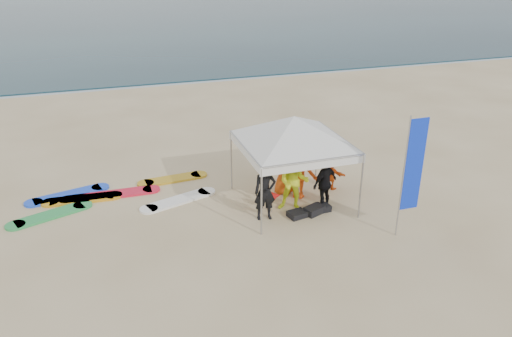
{
  "coord_description": "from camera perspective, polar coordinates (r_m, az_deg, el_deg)",
  "views": [
    {
      "loc": [
        -3.93,
        -9.83,
        6.97
      ],
      "look_at": [
        0.17,
        2.6,
        1.2
      ],
      "focal_mm": 35.0,
      "sensor_mm": 36.0,
      "label": 1
    }
  ],
  "objects": [
    {
      "name": "shoreline_foam",
      "position": [
        29.15,
        -10.11,
        9.6
      ],
      "size": [
        160.0,
        1.2,
        0.01
      ],
      "primitive_type": "cube",
      "color": "silver",
      "rests_on": "ground"
    },
    {
      "name": "feather_flag",
      "position": [
        13.15,
        17.47,
        0.2
      ],
      "size": [
        0.56,
        0.04,
        3.32
      ],
      "color": "#A5A5A8",
      "rests_on": "ground"
    },
    {
      "name": "person_black_a",
      "position": [
        13.77,
        1.03,
        -2.64
      ],
      "size": [
        0.64,
        0.45,
        1.68
      ],
      "primitive_type": "imported",
      "rotation": [
        0.0,
        0.0,
        -0.08
      ],
      "color": "black",
      "rests_on": "ground"
    },
    {
      "name": "person_seated",
      "position": [
        15.84,
        8.56,
        -0.57
      ],
      "size": [
        0.7,
        0.98,
        1.02
      ],
      "primitive_type": "imported",
      "rotation": [
        0.0,
        0.0,
        2.04
      ],
      "color": "#D85013",
      "rests_on": "ground"
    },
    {
      "name": "marker_pennant",
      "position": [
        14.3,
        2.27,
        -3.14
      ],
      "size": [
        0.28,
        0.28,
        0.64
      ],
      "color": "#A5A5A8",
      "rests_on": "ground"
    },
    {
      "name": "ground",
      "position": [
        12.67,
        3.01,
        -9.61
      ],
      "size": [
        120.0,
        120.0,
        0.0
      ],
      "primitive_type": "plane",
      "color": "beige",
      "rests_on": "ground"
    },
    {
      "name": "person_orange_b",
      "position": [
        15.25,
        3.19,
        -0.04
      ],
      "size": [
        0.82,
        0.54,
        1.64
      ],
      "primitive_type": "imported",
      "rotation": [
        0.0,
        0.0,
        3.11
      ],
      "color": "#C44A11",
      "rests_on": "ground"
    },
    {
      "name": "ocean",
      "position": [
        70.28,
        -15.68,
        17.3
      ],
      "size": [
        160.0,
        84.0,
        0.08
      ],
      "primitive_type": "cube",
      "color": "#0C2633",
      "rests_on": "ground"
    },
    {
      "name": "surfboard_spread",
      "position": [
        15.88,
        -16.22,
        -3.12
      ],
      "size": [
        5.63,
        2.48,
        0.07
      ],
      "color": "orange",
      "rests_on": "ground"
    },
    {
      "name": "person_orange_a",
      "position": [
        15.03,
        5.0,
        -0.22
      ],
      "size": [
        1.29,
        1.22,
        1.76
      ],
      "primitive_type": "imported",
      "rotation": [
        0.0,
        0.0,
        2.45
      ],
      "color": "#F24C15",
      "rests_on": "ground"
    },
    {
      "name": "gear_pile",
      "position": [
        14.44,
        6.41,
        -4.8
      ],
      "size": [
        1.35,
        0.57,
        0.22
      ],
      "color": "black",
      "rests_on": "ground"
    },
    {
      "name": "canopy_tent",
      "position": [
        14.0,
        4.39,
        5.93
      ],
      "size": [
        4.1,
        4.1,
        3.09
      ],
      "color": "#A5A5A8",
      "rests_on": "ground"
    },
    {
      "name": "person_black_b",
      "position": [
        14.52,
        7.87,
        -1.64
      ],
      "size": [
        1.0,
        0.72,
        1.57
      ],
      "primitive_type": "imported",
      "rotation": [
        0.0,
        0.0,
        3.55
      ],
      "color": "black",
      "rests_on": "ground"
    },
    {
      "name": "person_yellow",
      "position": [
        14.24,
        4.33,
        -1.48
      ],
      "size": [
        1.1,
        1.01,
        1.81
      ],
      "primitive_type": "imported",
      "rotation": [
        0.0,
        0.0,
        -0.48
      ],
      "color": "#E1F322",
      "rests_on": "ground"
    }
  ]
}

